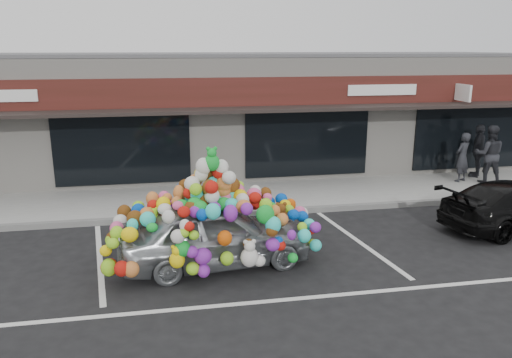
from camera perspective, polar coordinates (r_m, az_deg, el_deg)
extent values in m
plane|color=black|center=(11.47, -1.31, -8.41)|extent=(90.00, 90.00, 0.00)
cube|color=beige|center=(19.13, -5.41, 7.50)|extent=(24.00, 6.00, 4.20)
cube|color=#59595B|center=(18.98, -5.58, 13.95)|extent=(24.00, 6.00, 0.12)
cube|color=#3C1710|center=(15.97, -4.50, 9.86)|extent=(24.00, 0.18, 0.90)
cube|color=black|center=(15.51, -4.26, 7.86)|extent=(24.00, 1.20, 0.10)
cube|color=white|center=(18.30, 22.51, 9.11)|extent=(0.08, 0.95, 0.55)
cube|color=white|center=(17.31, 14.25, 9.84)|extent=(2.40, 0.04, 0.35)
cube|color=black|center=(16.23, -15.01, 3.41)|extent=(4.20, 0.12, 2.30)
cube|color=black|center=(16.82, 5.84, 4.24)|extent=(4.20, 0.12, 2.30)
cube|color=black|center=(19.36, 23.22, 4.50)|extent=(4.20, 0.12, 2.30)
cube|color=gray|center=(15.17, -3.70, -2.25)|extent=(26.00, 3.00, 0.15)
cube|color=slate|center=(13.75, -2.96, -4.06)|extent=(26.00, 0.18, 0.16)
cube|color=silver|center=(11.63, -17.42, -8.75)|extent=(0.73, 4.37, 0.01)
cube|color=silver|center=(12.36, 11.57, -6.94)|extent=(0.73, 4.37, 0.01)
cube|color=silver|center=(9.97, 12.59, -12.52)|extent=(14.00, 0.12, 0.01)
imported|color=#8F9399|center=(10.68, -4.75, -6.27)|extent=(2.07, 4.20, 1.38)
ellipsoid|color=red|center=(10.30, -4.89, 0.00)|extent=(1.40, 1.82, 1.03)
sphere|color=yellow|center=(10.65, 2.93, -4.49)|extent=(0.34, 0.34, 0.34)
sphere|color=blue|center=(9.98, -0.74, -8.64)|extent=(0.36, 0.36, 0.36)
sphere|color=green|center=(11.50, -9.17, -5.33)|extent=(0.30, 0.30, 0.30)
sphere|color=#FF6292|center=(10.19, -4.95, 2.54)|extent=(0.32, 0.32, 0.32)
sphere|color=#E25D00|center=(10.62, -11.39, -4.77)|extent=(0.30, 0.30, 0.30)
imported|color=black|center=(17.96, 22.51, 2.31)|extent=(0.72, 0.63, 1.65)
imported|color=black|center=(18.13, 25.09, 2.58)|extent=(1.15, 1.04, 1.92)
imported|color=#262227|center=(18.86, 24.07, 2.98)|extent=(1.11, 1.04, 1.83)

